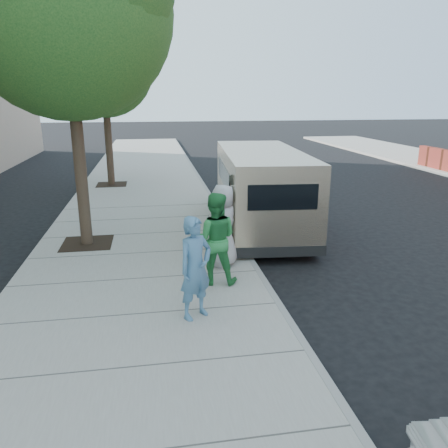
# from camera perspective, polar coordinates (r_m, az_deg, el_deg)

# --- Properties ---
(ground) EXTENTS (120.00, 120.00, 0.00)m
(ground) POSITION_cam_1_polar(r_m,az_deg,el_deg) (8.99, -4.56, -7.53)
(ground) COLOR black
(ground) RESTS_ON ground
(sidewalk) EXTENTS (5.00, 60.00, 0.15)m
(sidewalk) POSITION_cam_1_polar(r_m,az_deg,el_deg) (8.94, -11.02, -7.41)
(sidewalk) COLOR gray
(sidewalk) RESTS_ON ground
(curb_face) EXTENTS (0.12, 60.00, 0.16)m
(curb_face) POSITION_cam_1_polar(r_m,az_deg,el_deg) (9.18, 4.48, -6.51)
(curb_face) COLOR gray
(curb_face) RESTS_ON ground
(tree_near) EXTENTS (4.62, 4.60, 7.53)m
(tree_near) POSITION_cam_1_polar(r_m,az_deg,el_deg) (10.89, -19.80, 25.60)
(tree_near) COLOR black
(tree_near) RESTS_ON sidewalk
(tree_far) EXTENTS (3.92, 3.80, 6.49)m
(tree_far) POSITION_cam_1_polar(r_m,az_deg,el_deg) (18.31, -15.40, 19.70)
(tree_far) COLOR black
(tree_far) RESTS_ON sidewalk
(parking_meter) EXTENTS (0.31, 0.21, 1.44)m
(parking_meter) POSITION_cam_1_polar(r_m,az_deg,el_deg) (9.24, -0.21, 1.02)
(parking_meter) COLOR gray
(parking_meter) RESTS_ON sidewalk
(van) EXTENTS (2.47, 6.14, 2.23)m
(van) POSITION_cam_1_polar(r_m,az_deg,el_deg) (12.18, 4.80, 4.67)
(van) COLOR #CAB091
(van) RESTS_ON ground
(person_officer) EXTENTS (0.74, 0.68, 1.70)m
(person_officer) POSITION_cam_1_polar(r_m,az_deg,el_deg) (7.00, -3.76, -5.75)
(person_officer) COLOR teal
(person_officer) RESTS_ON sidewalk
(person_green_shirt) EXTENTS (0.99, 0.84, 1.78)m
(person_green_shirt) POSITION_cam_1_polar(r_m,az_deg,el_deg) (8.27, -1.21, -1.91)
(person_green_shirt) COLOR #2C8741
(person_green_shirt) RESTS_ON sidewalk
(person_gray_shirt) EXTENTS (0.99, 1.00, 1.75)m
(person_gray_shirt) POSITION_cam_1_polar(r_m,az_deg,el_deg) (9.14, -0.13, -0.23)
(person_gray_shirt) COLOR #B1B0B3
(person_gray_shirt) RESTS_ON sidewalk
(person_striped_polo) EXTENTS (1.16, 0.76, 1.83)m
(person_striped_polo) POSITION_cam_1_polar(r_m,az_deg,el_deg) (9.97, 1.54, 1.42)
(person_striped_polo) COLOR slate
(person_striped_polo) RESTS_ON sidewalk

